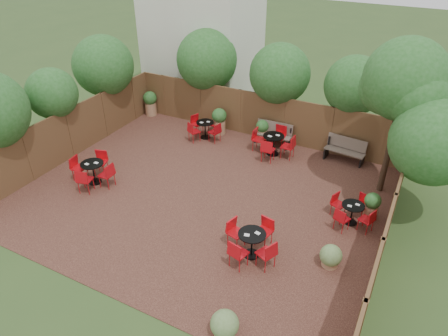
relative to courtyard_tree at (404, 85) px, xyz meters
The scene contains 13 objects.
ground 7.36m from the courtyard_tree, 149.74° to the right, with size 80.00×80.00×0.00m, color #354F23.
courtyard_paving 7.36m from the courtyard_tree, 149.74° to the right, with size 12.00×10.00×0.02m, color #371C16.
fence_back 6.40m from the courtyard_tree, 161.01° to the left, with size 12.00×0.08×2.00m, color brown.
fence_left 12.17m from the courtyard_tree, 164.57° to the right, with size 0.08×10.00×2.00m, color brown.
fence_right 4.32m from the courtyard_tree, 79.04° to the right, with size 0.08×10.00×2.00m, color brown.
neighbour_building 11.02m from the courtyard_tree, 153.85° to the left, with size 5.00×4.00×8.00m, color silver.
overhang_foliage 7.24m from the courtyard_tree, behind, with size 15.90×10.89×2.70m.
courtyard_tree is the anchor object (origin of this frame).
park_bench_left 5.93m from the courtyard_tree, 162.24° to the left, with size 1.56×0.54×0.96m.
park_bench_right 4.04m from the courtyard_tree, 137.59° to the left, with size 1.59×0.67×0.96m.
bistro_tables 6.49m from the courtyard_tree, 158.22° to the right, with size 10.33×7.43×0.96m.
planters 7.62m from the courtyard_tree, behind, with size 11.56×3.94×1.18m.
low_shrubs 7.65m from the courtyard_tree, 98.99° to the right, with size 2.61×3.98×0.72m.
Camera 1 is at (6.09, -10.11, 8.35)m, focal length 33.21 mm.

